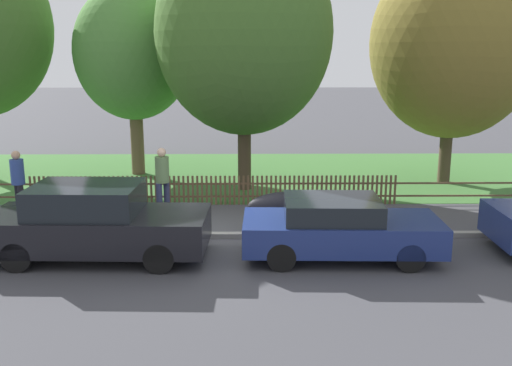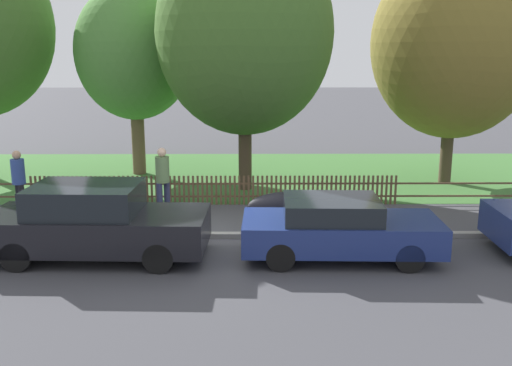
{
  "view_description": "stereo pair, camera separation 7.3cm",
  "coord_description": "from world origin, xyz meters",
  "px_view_note": "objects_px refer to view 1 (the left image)",
  "views": [
    {
      "loc": [
        1.01,
        -12.73,
        4.26
      ],
      "look_at": [
        1.19,
        1.09,
        1.1
      ],
      "focal_mm": 40.0,
      "sensor_mm": 36.0,
      "label": 1
    },
    {
      "loc": [
        1.08,
        -12.73,
        4.26
      ],
      "look_at": [
        1.19,
        1.09,
        1.1
      ],
      "focal_mm": 40.0,
      "sensor_mm": 36.0,
      "label": 2
    }
  ],
  "objects_px": {
    "tree_far_left": "(453,43)",
    "pedestrian_near_fence": "(18,179)",
    "pedestrian_by_lamp": "(162,177)",
    "covered_motorcycle": "(290,206)",
    "tree_behind_motorcycle": "(133,53)",
    "parked_car_navy_estate": "(339,228)",
    "parked_car_black_saloon": "(96,222)",
    "tree_mid_park": "(244,33)"
  },
  "relations": [
    {
      "from": "tree_behind_motorcycle",
      "to": "tree_mid_park",
      "type": "bearing_deg",
      "value": -31.9
    },
    {
      "from": "covered_motorcycle",
      "to": "pedestrian_by_lamp",
      "type": "xyz_separation_m",
      "value": [
        -3.32,
        1.37,
        0.44
      ]
    },
    {
      "from": "covered_motorcycle",
      "to": "tree_mid_park",
      "type": "relative_size",
      "value": 0.26
    },
    {
      "from": "tree_far_left",
      "to": "pedestrian_near_fence",
      "type": "height_order",
      "value": "tree_far_left"
    },
    {
      "from": "tree_behind_motorcycle",
      "to": "pedestrian_near_fence",
      "type": "bearing_deg",
      "value": -112.27
    },
    {
      "from": "parked_car_navy_estate",
      "to": "covered_motorcycle",
      "type": "relative_size",
      "value": 2.02
    },
    {
      "from": "tree_mid_park",
      "to": "pedestrian_near_fence",
      "type": "relative_size",
      "value": 4.55
    },
    {
      "from": "parked_car_black_saloon",
      "to": "parked_car_navy_estate",
      "type": "height_order",
      "value": "parked_car_black_saloon"
    },
    {
      "from": "parked_car_black_saloon",
      "to": "pedestrian_by_lamp",
      "type": "height_order",
      "value": "pedestrian_by_lamp"
    },
    {
      "from": "pedestrian_near_fence",
      "to": "pedestrian_by_lamp",
      "type": "xyz_separation_m",
      "value": [
        3.83,
        0.03,
        0.04
      ]
    },
    {
      "from": "tree_behind_motorcycle",
      "to": "pedestrian_by_lamp",
      "type": "xyz_separation_m",
      "value": [
        1.66,
        -5.27,
        -3.24
      ]
    },
    {
      "from": "parked_car_black_saloon",
      "to": "tree_mid_park",
      "type": "height_order",
      "value": "tree_mid_park"
    },
    {
      "from": "tree_mid_park",
      "to": "pedestrian_by_lamp",
      "type": "distance_m",
      "value": 5.26
    },
    {
      "from": "covered_motorcycle",
      "to": "pedestrian_near_fence",
      "type": "xyz_separation_m",
      "value": [
        -7.15,
        1.34,
        0.4
      ]
    },
    {
      "from": "pedestrian_near_fence",
      "to": "tree_far_left",
      "type": "bearing_deg",
      "value": 67.72
    },
    {
      "from": "parked_car_navy_estate",
      "to": "tree_far_left",
      "type": "bearing_deg",
      "value": 58.92
    },
    {
      "from": "tree_far_left",
      "to": "pedestrian_by_lamp",
      "type": "relative_size",
      "value": 4.21
    },
    {
      "from": "parked_car_black_saloon",
      "to": "tree_far_left",
      "type": "bearing_deg",
      "value": 38.21
    },
    {
      "from": "tree_far_left",
      "to": "pedestrian_by_lamp",
      "type": "distance_m",
      "value": 10.28
    },
    {
      "from": "covered_motorcycle",
      "to": "pedestrian_by_lamp",
      "type": "bearing_deg",
      "value": 152.23
    },
    {
      "from": "parked_car_navy_estate",
      "to": "tree_mid_park",
      "type": "relative_size",
      "value": 0.52
    },
    {
      "from": "pedestrian_near_fence",
      "to": "tree_mid_park",
      "type": "bearing_deg",
      "value": 76.86
    },
    {
      "from": "parked_car_black_saloon",
      "to": "pedestrian_by_lamp",
      "type": "bearing_deg",
      "value": 76.9
    },
    {
      "from": "tree_far_left",
      "to": "pedestrian_by_lamp",
      "type": "xyz_separation_m",
      "value": [
        -8.88,
        -3.78,
        -3.54
      ]
    },
    {
      "from": "covered_motorcycle",
      "to": "tree_behind_motorcycle",
      "type": "bearing_deg",
      "value": 121.58
    },
    {
      "from": "covered_motorcycle",
      "to": "tree_behind_motorcycle",
      "type": "distance_m",
      "value": 9.08
    },
    {
      "from": "tree_mid_park",
      "to": "covered_motorcycle",
      "type": "bearing_deg",
      "value": -74.96
    },
    {
      "from": "parked_car_black_saloon",
      "to": "tree_mid_park",
      "type": "distance_m",
      "value": 8.08
    },
    {
      "from": "covered_motorcycle",
      "to": "tree_mid_park",
      "type": "xyz_separation_m",
      "value": [
        -1.14,
        4.25,
        4.26
      ]
    },
    {
      "from": "parked_car_navy_estate",
      "to": "pedestrian_near_fence",
      "type": "bearing_deg",
      "value": 158.78
    },
    {
      "from": "tree_far_left",
      "to": "pedestrian_by_lamp",
      "type": "bearing_deg",
      "value": -156.93
    },
    {
      "from": "pedestrian_near_fence",
      "to": "tree_behind_motorcycle",
      "type": "bearing_deg",
      "value": 118.73
    },
    {
      "from": "parked_car_black_saloon",
      "to": "tree_behind_motorcycle",
      "type": "xyz_separation_m",
      "value": [
        -0.75,
        8.65,
        3.48
      ]
    },
    {
      "from": "parked_car_navy_estate",
      "to": "parked_car_black_saloon",
      "type": "bearing_deg",
      "value": -178.94
    },
    {
      "from": "pedestrian_by_lamp",
      "to": "tree_mid_park",
      "type": "bearing_deg",
      "value": -175.47
    },
    {
      "from": "covered_motorcycle",
      "to": "tree_mid_park",
      "type": "bearing_deg",
      "value": 99.74
    },
    {
      "from": "covered_motorcycle",
      "to": "tree_far_left",
      "type": "xyz_separation_m",
      "value": [
        5.57,
        5.16,
        3.97
      ]
    },
    {
      "from": "pedestrian_by_lamp",
      "to": "covered_motorcycle",
      "type": "bearing_deg",
      "value": 109.15
    },
    {
      "from": "parked_car_black_saloon",
      "to": "parked_car_navy_estate",
      "type": "xyz_separation_m",
      "value": [
        5.13,
        -0.06,
        -0.12
      ]
    },
    {
      "from": "parked_car_black_saloon",
      "to": "covered_motorcycle",
      "type": "xyz_separation_m",
      "value": [
        4.23,
        2.01,
        -0.2
      ]
    },
    {
      "from": "tree_behind_motorcycle",
      "to": "tree_far_left",
      "type": "height_order",
      "value": "tree_far_left"
    },
    {
      "from": "tree_far_left",
      "to": "pedestrian_near_fence",
      "type": "distance_m",
      "value": 13.75
    }
  ]
}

